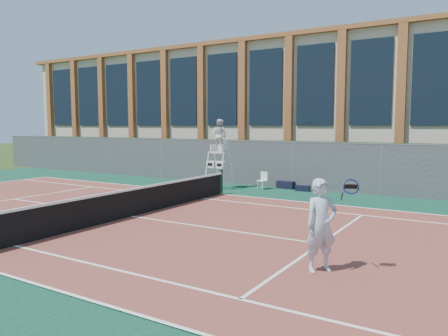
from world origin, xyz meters
The scene contains 12 objects.
ground centered at (0.00, 0.00, 0.00)m, with size 120.00×120.00×0.00m, color #233814.
apron centered at (0.00, 1.00, 0.01)m, with size 36.00×20.00×0.01m, color #0C3626.
tennis_court centered at (0.00, 0.00, 0.02)m, with size 23.77×10.97×0.02m, color brown.
tennis_net centered at (0.00, 0.00, 0.54)m, with size 0.10×11.30×1.10m.
fence centered at (0.00, 8.80, 1.10)m, with size 40.00×0.06×2.20m, color #595E60, non-canonical shape.
hedge centered at (0.00, 10.00, 1.10)m, with size 40.00×1.40×2.20m, color black.
building centered at (0.00, 17.95, 4.15)m, with size 45.00×10.60×8.22m.
umpire_chair centered at (-1.00, 7.04, 2.43)m, with size 0.93×1.43×3.33m.
plastic_chair centered at (0.87, 7.90, 0.48)m, with size 0.44×0.44×0.81m.
sports_bag_near centered at (1.71, 8.60, 0.19)m, with size 0.83×0.33×0.36m, color black.
sports_bag_far centered at (2.71, 8.25, 0.14)m, with size 0.65×0.28×0.26m, color black.
tennis_player centered at (7.08, -1.99, 0.99)m, with size 1.09×0.88×1.90m.
Camera 1 is at (9.92, -10.40, 2.99)m, focal length 35.00 mm.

